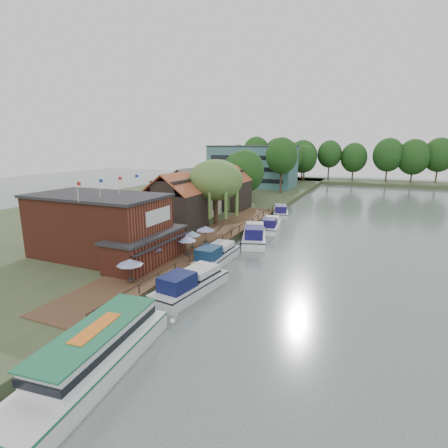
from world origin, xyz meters
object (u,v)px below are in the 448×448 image
at_px(umbrella_0, 130,271).
at_px(umbrella_4, 206,235).
at_px(hotel_block, 252,166).
at_px(cruiser_2, 254,233).
at_px(cottage_c, 229,188).
at_px(cruiser_3, 271,223).
at_px(cottage_b, 190,192).
at_px(umbrella_3, 192,240).
at_px(umbrella_1, 153,255).
at_px(umbrella_2, 187,246).
at_px(pub, 112,227).
at_px(tour_boat, 91,354).
at_px(cottage_a, 175,201).
at_px(cruiser_4, 281,210).
at_px(cruiser_0, 191,281).
at_px(cruiser_1, 216,253).
at_px(swan, 172,321).
at_px(willow, 216,193).

relative_size(umbrella_0, umbrella_4, 1.02).
bearing_deg(hotel_block, cruiser_2, -70.57).
bearing_deg(cottage_c, hotel_block, 102.20).
bearing_deg(cruiser_3, hotel_block, 103.39).
relative_size(cottage_b, umbrella_3, 4.04).
xyz_separation_m(umbrella_1, umbrella_2, (1.61, 4.43, 0.00)).
xyz_separation_m(hotel_block, cottage_c, (8.00, -37.00, -1.90)).
relative_size(pub, umbrella_1, 8.42).
bearing_deg(umbrella_3, cruiser_2, 65.63).
relative_size(hotel_block, tour_boat, 1.91).
bearing_deg(cottage_a, umbrella_3, -48.67).
xyz_separation_m(cottage_a, cruiser_4, (11.01, 21.14, -4.11)).
relative_size(cottage_a, cottage_c, 1.01).
relative_size(umbrella_3, cruiser_4, 0.25).
bearing_deg(cruiser_2, umbrella_1, -125.81).
distance_m(cottage_b, cruiser_3, 16.10).
bearing_deg(umbrella_0, cottage_a, 110.43).
bearing_deg(cruiser_3, umbrella_3, -114.02).
bearing_deg(umbrella_1, cruiser_0, -21.91).
relative_size(cottage_b, cruiser_4, 1.01).
height_order(cruiser_1, tour_boat, tour_boat).
bearing_deg(cottage_b, umbrella_4, -55.12).
xyz_separation_m(hotel_block, umbrella_4, (15.16, -62.01, -4.86)).
bearing_deg(cruiser_2, cottage_b, 132.52).
bearing_deg(swan, cottage_a, 120.72).
bearing_deg(cruiser_2, umbrella_3, -131.94).
bearing_deg(cruiser_3, swan, -96.49).
height_order(pub, tour_boat, pub).
relative_size(cottage_a, umbrella_1, 3.62).
xyz_separation_m(umbrella_3, umbrella_4, (0.37, 2.86, 0.00)).
bearing_deg(umbrella_4, swan, -71.58).
relative_size(umbrella_2, swan, 5.40).
bearing_deg(cottage_a, cruiser_3, 35.36).
xyz_separation_m(pub, umbrella_0, (6.63, -5.47, -2.36)).
bearing_deg(cottage_c, cottage_a, -93.01).
bearing_deg(willow, cruiser_3, 25.85).
bearing_deg(umbrella_3, umbrella_2, -75.86).
height_order(umbrella_2, cruiser_2, umbrella_2).
relative_size(cruiser_2, tour_boat, 0.82).
xyz_separation_m(umbrella_0, cruiser_3, (4.90, 29.36, -1.15)).
xyz_separation_m(umbrella_1, tour_boat, (6.12, -15.27, -0.84)).
height_order(cottage_b, cottage_c, same).
bearing_deg(willow, umbrella_0, -83.00).
distance_m(cottage_b, cottage_c, 9.85).
xyz_separation_m(cottage_a, umbrella_2, (8.40, -11.26, -2.96)).
distance_m(hotel_block, cruiser_1, 67.94).
bearing_deg(cottage_a, hotel_block, 97.13).
height_order(cottage_b, umbrella_0, cottage_b).
xyz_separation_m(willow, umbrella_0, (3.13, -25.47, -3.93)).
bearing_deg(cruiser_0, umbrella_0, -145.67).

